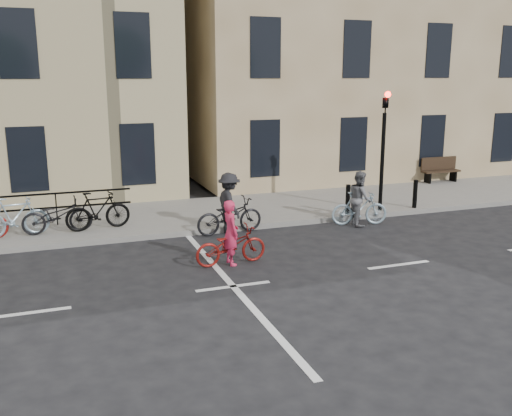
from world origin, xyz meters
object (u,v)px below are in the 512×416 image
object	(u,v)px
traffic_light	(384,136)
bench	(440,169)
cyclist_dark	(229,210)
cyclist_pink	(231,242)
cyclist_grey	(360,203)

from	to	relation	value
traffic_light	bench	distance (m)	6.14
traffic_light	cyclist_dark	bearing A→B (deg)	-175.02
bench	cyclist_pink	bearing A→B (deg)	-149.14
traffic_light	cyclist_dark	xyz separation A→B (m)	(-5.06, -0.44, -1.79)
bench	cyclist_pink	size ratio (longest dim) A/B	0.92
cyclist_pink	traffic_light	bearing A→B (deg)	-67.12
traffic_light	cyclist_pink	size ratio (longest dim) A/B	2.25
cyclist_grey	traffic_light	bearing A→B (deg)	-41.64
bench	traffic_light	bearing A→B (deg)	-144.75
traffic_light	bench	size ratio (longest dim) A/B	2.44
bench	cyclist_grey	size ratio (longest dim) A/B	0.94
cyclist_grey	cyclist_dark	xyz separation A→B (m)	(-3.81, 0.42, 0.02)
cyclist_pink	cyclist_dark	distance (m)	2.62
traffic_light	cyclist_pink	world-z (taller)	traffic_light
cyclist_dark	bench	bearing A→B (deg)	-74.68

